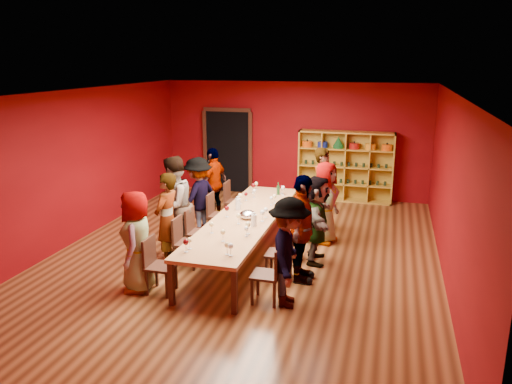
% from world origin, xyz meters
% --- Properties ---
extents(room_shell, '(7.10, 9.10, 3.04)m').
position_xyz_m(room_shell, '(0.00, 0.00, 1.50)').
color(room_shell, '#562D16').
rests_on(room_shell, ground).
extents(tasting_table, '(1.10, 4.50, 0.75)m').
position_xyz_m(tasting_table, '(0.00, 0.00, 0.70)').
color(tasting_table, '#B47B4B').
rests_on(tasting_table, ground).
extents(doorway, '(1.40, 0.17, 2.30)m').
position_xyz_m(doorway, '(-1.80, 4.43, 1.12)').
color(doorway, black).
rests_on(doorway, ground).
extents(shelving_unit, '(2.40, 0.40, 1.80)m').
position_xyz_m(shelving_unit, '(1.40, 4.32, 0.98)').
color(shelving_unit, '#B88E29').
rests_on(shelving_unit, ground).
extents(chair_person_left_0, '(0.42, 0.42, 0.89)m').
position_xyz_m(chair_person_left_0, '(-0.91, -1.81, 0.50)').
color(chair_person_left_0, black).
rests_on(chair_person_left_0, ground).
extents(person_left_0, '(0.64, 0.88, 1.62)m').
position_xyz_m(person_left_0, '(-1.22, -1.81, 0.81)').
color(person_left_0, '#46464B').
rests_on(person_left_0, ground).
extents(chair_person_left_1, '(0.42, 0.42, 0.89)m').
position_xyz_m(chair_person_left_1, '(-0.91, -0.75, 0.50)').
color(chair_person_left_1, black).
rests_on(chair_person_left_1, ground).
extents(person_left_1, '(0.49, 0.64, 1.67)m').
position_xyz_m(person_left_1, '(-1.21, -0.75, 0.84)').
color(person_left_1, '#4A4B4F').
rests_on(person_left_1, ground).
extents(chair_person_left_2, '(0.42, 0.42, 0.89)m').
position_xyz_m(chair_person_left_2, '(-0.91, -0.19, 0.50)').
color(chair_person_left_2, black).
rests_on(chair_person_left_2, ground).
extents(person_left_2, '(0.61, 0.96, 1.85)m').
position_xyz_m(person_left_2, '(-1.33, -0.19, 0.92)').
color(person_left_2, '#454449').
rests_on(person_left_2, ground).
extents(chair_person_left_3, '(0.42, 0.42, 0.89)m').
position_xyz_m(chair_person_left_3, '(-0.91, 0.91, 0.50)').
color(chair_person_left_3, black).
rests_on(chair_person_left_3, ground).
extents(person_left_3, '(0.70, 1.13, 1.63)m').
position_xyz_m(person_left_3, '(-1.29, 0.91, 0.81)').
color(person_left_3, '#525358').
rests_on(person_left_3, ground).
extents(chair_person_left_4, '(0.42, 0.42, 0.89)m').
position_xyz_m(chair_person_left_4, '(-0.91, 1.98, 0.50)').
color(chair_person_left_4, black).
rests_on(chair_person_left_4, ground).
extents(person_left_4, '(0.62, 1.03, 1.65)m').
position_xyz_m(person_left_4, '(-1.33, 1.98, 0.82)').
color(person_left_4, '#517CA7').
rests_on(person_left_4, ground).
extents(chair_person_right_0, '(0.42, 0.42, 0.89)m').
position_xyz_m(chair_person_right_0, '(0.91, -1.68, 0.50)').
color(chair_person_right_0, black).
rests_on(chair_person_right_0, ground).
extents(person_right_0, '(0.57, 1.12, 1.66)m').
position_xyz_m(person_right_0, '(1.17, -1.68, 0.83)').
color(person_right_0, '#6081C5').
rests_on(person_right_0, ground).
extents(chair_person_right_1, '(0.42, 0.42, 0.89)m').
position_xyz_m(chair_person_right_1, '(0.91, -0.81, 0.50)').
color(chair_person_right_1, black).
rests_on(chair_person_right_1, ground).
extents(person_right_1, '(0.51, 1.07, 1.80)m').
position_xyz_m(person_right_1, '(1.20, -0.81, 0.90)').
color(person_right_1, '#121A33').
rests_on(person_right_1, ground).
extents(chair_person_right_2, '(0.42, 0.42, 0.89)m').
position_xyz_m(chair_person_right_2, '(0.91, 0.06, 0.50)').
color(chair_person_right_2, black).
rests_on(chair_person_right_2, ground).
extents(person_right_2, '(0.59, 1.52, 1.60)m').
position_xyz_m(person_right_2, '(1.31, 0.06, 0.80)').
color(person_right_2, '#5476AE').
rests_on(person_right_2, ground).
extents(chair_person_right_3, '(0.42, 0.42, 0.89)m').
position_xyz_m(chair_person_right_3, '(0.91, 1.10, 0.50)').
color(chair_person_right_3, black).
rests_on(chair_person_right_3, ground).
extents(person_right_3, '(0.66, 0.90, 1.64)m').
position_xyz_m(person_right_3, '(1.32, 1.10, 0.82)').
color(person_right_3, '#517DA7').
rests_on(person_right_3, ground).
extents(chair_person_right_4, '(0.42, 0.42, 0.89)m').
position_xyz_m(chair_person_right_4, '(0.91, 1.71, 0.50)').
color(chair_person_right_4, black).
rests_on(chair_person_right_4, ground).
extents(person_right_4, '(0.71, 0.80, 1.81)m').
position_xyz_m(person_right_4, '(1.19, 1.71, 0.90)').
color(person_right_4, pink).
rests_on(person_right_4, ground).
extents(wine_glass_0, '(0.08, 0.08, 0.20)m').
position_xyz_m(wine_glass_0, '(0.32, 1.01, 0.89)').
color(wine_glass_0, silver).
rests_on(wine_glass_0, tasting_table).
extents(wine_glass_1, '(0.07, 0.07, 0.18)m').
position_xyz_m(wine_glass_1, '(-0.30, 1.07, 0.88)').
color(wine_glass_1, silver).
rests_on(wine_glass_1, tasting_table).
extents(wine_glass_2, '(0.08, 0.08, 0.21)m').
position_xyz_m(wine_glass_2, '(0.03, -1.31, 0.90)').
color(wine_glass_2, silver).
rests_on(wine_glass_2, tasting_table).
extents(wine_glass_3, '(0.09, 0.09, 0.22)m').
position_xyz_m(wine_glass_3, '(-0.31, 1.68, 0.91)').
color(wine_glass_3, silver).
rests_on(wine_glass_3, tasting_table).
extents(wine_glass_4, '(0.08, 0.08, 0.20)m').
position_xyz_m(wine_glass_4, '(0.01, -0.41, 0.89)').
color(wine_glass_4, silver).
rests_on(wine_glass_4, tasting_table).
extents(wine_glass_5, '(0.08, 0.08, 0.20)m').
position_xyz_m(wine_glass_5, '(-0.28, -0.98, 0.90)').
color(wine_glass_5, silver).
rests_on(wine_glass_5, tasting_table).
extents(wine_glass_6, '(0.08, 0.08, 0.21)m').
position_xyz_m(wine_glass_6, '(0.34, 1.68, 0.90)').
color(wine_glass_6, silver).
rests_on(wine_glass_6, tasting_table).
extents(wine_glass_7, '(0.07, 0.07, 0.18)m').
position_xyz_m(wine_glass_7, '(0.32, -0.98, 0.88)').
color(wine_glass_7, silver).
rests_on(wine_glass_7, tasting_table).
extents(wine_glass_8, '(0.09, 0.09, 0.22)m').
position_xyz_m(wine_glass_8, '(0.31, -0.87, 0.91)').
color(wine_glass_8, silver).
rests_on(wine_glass_8, tasting_table).
extents(wine_glass_9, '(0.08, 0.08, 0.19)m').
position_xyz_m(wine_glass_9, '(0.38, 0.08, 0.89)').
color(wine_glass_9, silver).
rests_on(wine_glass_9, tasting_table).
extents(wine_glass_10, '(0.08, 0.08, 0.19)m').
position_xyz_m(wine_glass_10, '(0.29, 1.79, 0.89)').
color(wine_glass_10, silver).
rests_on(wine_glass_10, tasting_table).
extents(wine_glass_11, '(0.09, 0.09, 0.22)m').
position_xyz_m(wine_glass_11, '(0.37, -0.16, 0.91)').
color(wine_glass_11, silver).
rests_on(wine_glass_11, tasting_table).
extents(wine_glass_12, '(0.08, 0.08, 0.20)m').
position_xyz_m(wine_glass_12, '(0.27, -1.82, 0.90)').
color(wine_glass_12, silver).
rests_on(wine_glass_12, tasting_table).
extents(wine_glass_13, '(0.08, 0.08, 0.21)m').
position_xyz_m(wine_glass_13, '(0.33, -1.85, 0.90)').
color(wine_glass_13, silver).
rests_on(wine_glass_13, tasting_table).
extents(wine_glass_14, '(0.07, 0.07, 0.19)m').
position_xyz_m(wine_glass_14, '(-0.36, -1.75, 0.88)').
color(wine_glass_14, silver).
rests_on(wine_glass_14, tasting_table).
extents(wine_glass_15, '(0.09, 0.09, 0.22)m').
position_xyz_m(wine_glass_15, '(-0.34, 0.80, 0.91)').
color(wine_glass_15, silver).
rests_on(wine_glass_15, tasting_table).
extents(wine_glass_16, '(0.07, 0.07, 0.18)m').
position_xyz_m(wine_glass_16, '(-0.20, 1.34, 0.88)').
color(wine_glass_16, silver).
rests_on(wine_glass_16, tasting_table).
extents(wine_glass_17, '(0.07, 0.07, 0.18)m').
position_xyz_m(wine_glass_17, '(-0.33, 1.97, 0.88)').
color(wine_glass_17, silver).
rests_on(wine_glass_17, tasting_table).
extents(wine_glass_18, '(0.08, 0.08, 0.21)m').
position_xyz_m(wine_glass_18, '(-0.36, -1.88, 0.90)').
color(wine_glass_18, silver).
rests_on(wine_glass_18, tasting_table).
extents(wine_glass_19, '(0.09, 0.09, 0.22)m').
position_xyz_m(wine_glass_19, '(-0.32, -0.08, 0.91)').
color(wine_glass_19, silver).
rests_on(wine_glass_19, tasting_table).
extents(wine_glass_20, '(0.07, 0.07, 0.18)m').
position_xyz_m(wine_glass_20, '(0.28, 0.88, 0.88)').
color(wine_glass_20, silver).
rests_on(wine_glass_20, tasting_table).
extents(spittoon_bowl, '(0.30, 0.30, 0.17)m').
position_xyz_m(spittoon_bowl, '(0.07, -0.06, 0.82)').
color(spittoon_bowl, silver).
rests_on(spittoon_bowl, tasting_table).
extents(carafe_a, '(0.11, 0.11, 0.26)m').
position_xyz_m(carafe_a, '(-0.26, 0.41, 0.87)').
color(carafe_a, silver).
rests_on(carafe_a, tasting_table).
extents(carafe_b, '(0.13, 0.13, 0.25)m').
position_xyz_m(carafe_b, '(0.30, -0.44, 0.86)').
color(carafe_b, silver).
rests_on(carafe_b, tasting_table).
extents(wine_bottle, '(0.08, 0.08, 0.27)m').
position_xyz_m(wine_bottle, '(0.24, 1.69, 0.85)').
color(wine_bottle, '#163D1D').
rests_on(wine_bottle, tasting_table).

